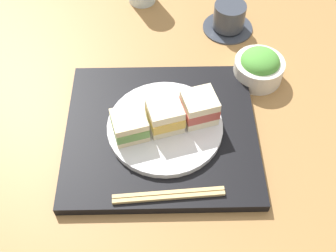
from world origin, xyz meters
TOP-DOWN VIEW (x-y plane):
  - ground_plane at (0.00, 0.00)cm, footprint 140.00×100.00cm
  - serving_tray at (-4.17, -2.94)cm, footprint 37.33×33.95cm
  - sandwich_plate at (-3.40, -2.86)cm, footprint 22.48×22.48cm
  - sandwich_near at (-10.00, -4.68)cm, footprint 7.68×7.71cm
  - sandwich_middle at (-3.40, -2.86)cm, footprint 7.68×7.80cm
  - sandwich_far at (3.20, -1.04)cm, footprint 7.70×7.43cm
  - salad_bowl at (17.14, 12.35)cm, footprint 10.75×10.75cm
  - chopsticks_pair at (-2.97, -17.56)cm, footprint 19.70×2.91cm
  - coffee_cup at (12.46, 29.21)cm, footprint 12.19×12.57cm

SIDE VIEW (x-z plane):
  - ground_plane at x=0.00cm, z-range -3.00..0.00cm
  - serving_tray at x=-4.17cm, z-range 0.00..2.02cm
  - chopsticks_pair at x=-2.97cm, z-range 2.02..2.72cm
  - sandwich_plate at x=-3.40cm, z-range 2.02..3.29cm
  - coffee_cup at x=12.46cm, z-range -0.31..6.47cm
  - salad_bowl at x=17.14cm, z-range -0.26..6.95cm
  - sandwich_near at x=-10.00cm, z-range 3.29..8.13cm
  - sandwich_middle at x=-3.40cm, z-range 3.29..9.01cm
  - sandwich_far at x=3.20cm, z-range 3.29..9.01cm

